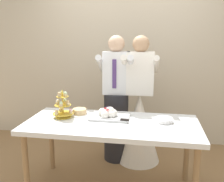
{
  "coord_description": "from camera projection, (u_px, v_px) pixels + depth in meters",
  "views": [
    {
      "loc": [
        0.42,
        -2.43,
        1.66
      ],
      "look_at": [
        -0.02,
        0.15,
        1.07
      ],
      "focal_mm": 40.22,
      "sensor_mm": 36.0,
      "label": 1
    }
  ],
  "objects": [
    {
      "name": "dessert_table",
      "position": [
        112.0,
        129.0,
        2.62
      ],
      "size": [
        1.8,
        0.8,
        0.78
      ],
      "color": "silver",
      "rests_on": "ground_plane"
    },
    {
      "name": "plate_stack",
      "position": [
        164.0,
        120.0,
        2.61
      ],
      "size": [
        0.19,
        0.19,
        0.04
      ],
      "color": "white",
      "rests_on": "dessert_table"
    },
    {
      "name": "person_bride",
      "position": [
        139.0,
        119.0,
        3.29
      ],
      "size": [
        0.56,
        0.56,
        1.66
      ],
      "color": "white",
      "rests_on": "ground_plane"
    },
    {
      "name": "person_groom",
      "position": [
        116.0,
        106.0,
        3.3
      ],
      "size": [
        0.5,
        0.52,
        1.66
      ],
      "color": "#232328",
      "rests_on": "ground_plane"
    },
    {
      "name": "rear_wall",
      "position": [
        127.0,
        49.0,
        3.85
      ],
      "size": [
        5.2,
        0.1,
        2.9
      ],
      "primitive_type": "cube",
      "color": "beige",
      "rests_on": "ground_plane"
    },
    {
      "name": "cupcake_stand",
      "position": [
        63.0,
        107.0,
        2.74
      ],
      "size": [
        0.23,
        0.23,
        0.31
      ],
      "color": "gold",
      "rests_on": "dessert_table"
    },
    {
      "name": "main_cake_tray",
      "position": [
        109.0,
        114.0,
        2.74
      ],
      "size": [
        0.44,
        0.31,
        0.12
      ],
      "color": "silver",
      "rests_on": "dessert_table"
    },
    {
      "name": "round_cake",
      "position": [
        80.0,
        112.0,
        2.86
      ],
      "size": [
        0.24,
        0.24,
        0.07
      ],
      "color": "white",
      "rests_on": "dessert_table"
    }
  ]
}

